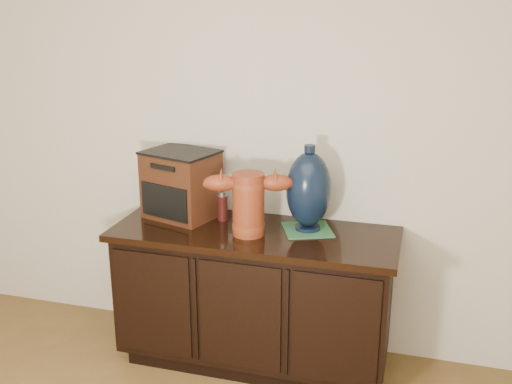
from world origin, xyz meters
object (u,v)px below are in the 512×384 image
(terracotta_vessel, at_px, (248,200))
(tv_radio, at_px, (181,184))
(spray_can, at_px, (223,206))
(lamp_base, at_px, (309,190))
(sideboard, at_px, (254,296))

(terracotta_vessel, distance_m, tv_radio, 0.45)
(terracotta_vessel, height_order, spray_can, terracotta_vessel)
(lamp_base, relative_size, spray_can, 2.78)
(sideboard, distance_m, lamp_base, 0.64)
(tv_radio, bearing_deg, spray_can, 16.85)
(sideboard, xyz_separation_m, terracotta_vessel, (-0.01, -0.05, 0.55))
(terracotta_vessel, bearing_deg, spray_can, 123.87)
(sideboard, height_order, spray_can, spray_can)
(terracotta_vessel, xyz_separation_m, spray_can, (-0.19, 0.16, -0.10))
(spray_can, bearing_deg, sideboard, -27.62)
(sideboard, bearing_deg, tv_radio, 166.22)
(terracotta_vessel, distance_m, spray_can, 0.27)
(spray_can, bearing_deg, tv_radio, -179.93)
(sideboard, bearing_deg, terracotta_vessel, -106.12)
(sideboard, height_order, terracotta_vessel, terracotta_vessel)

